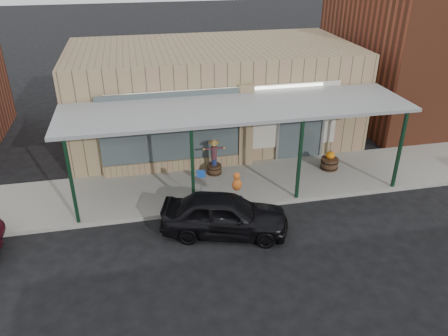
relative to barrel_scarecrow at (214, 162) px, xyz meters
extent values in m
plane|color=black|center=(0.67, -4.47, -0.63)|extent=(120.00, 120.00, 0.00)
cube|color=gray|center=(0.67, -0.87, -0.55)|extent=(40.00, 3.20, 0.15)
cube|color=#8F7D58|center=(0.67, 3.73, 1.47)|extent=(12.00, 6.00, 4.20)
cube|color=#4A575A|center=(-1.53, 0.58, 1.27)|extent=(5.20, 0.06, 2.80)
cube|color=#4A575A|center=(3.67, 0.71, 0.87)|extent=(1.80, 0.06, 2.80)
cube|color=#8F7D58|center=(1.37, 0.63, 1.07)|extent=(0.55, 0.30, 3.40)
cube|color=#8F7D58|center=(-1.53, 0.63, -0.28)|extent=(5.20, 0.30, 0.50)
cube|color=beige|center=(0.67, 0.70, 1.37)|extent=(9.00, 0.02, 2.60)
cube|color=white|center=(0.67, 0.67, 2.57)|extent=(7.50, 0.03, 0.10)
cube|color=gray|center=(0.67, -0.87, 2.42)|extent=(12.00, 3.00, 0.12)
cube|color=black|center=(-4.83, -2.32, 0.92)|extent=(0.10, 0.10, 2.95)
cube|color=black|center=(-1.13, -2.32, 0.92)|extent=(0.10, 0.10, 2.95)
cube|color=black|center=(2.47, -2.32, 0.92)|extent=(0.10, 0.10, 2.95)
cube|color=black|center=(6.17, -2.32, 0.92)|extent=(0.10, 0.10, 2.95)
cylinder|color=#47331C|center=(0.00, 0.00, -0.30)|extent=(0.70, 0.70, 0.37)
cylinder|color=navy|center=(0.00, 0.00, 0.02)|extent=(0.26, 0.26, 0.27)
cylinder|color=maroon|center=(0.00, 0.00, 0.41)|extent=(0.28, 0.28, 0.50)
sphere|color=#DEC255|center=(0.00, 0.00, 0.76)|extent=(0.20, 0.20, 0.20)
cone|color=#DEC255|center=(0.00, 0.00, 0.88)|extent=(0.33, 0.33, 0.13)
cylinder|color=#47331C|center=(4.47, -0.54, -0.26)|extent=(0.84, 0.84, 0.44)
ellipsoid|color=orange|center=(4.47, -0.54, 0.11)|extent=(0.35, 0.35, 0.29)
cylinder|color=#4C471E|center=(4.47, -0.54, 0.27)|extent=(0.04, 0.04, 0.07)
cylinder|color=gray|center=(-0.83, -2.07, 0.03)|extent=(0.04, 0.04, 1.02)
cube|color=blue|center=(-0.83, -2.07, 0.68)|extent=(0.26, 0.11, 0.27)
imported|color=black|center=(-0.36, -3.61, 0.03)|extent=(4.16, 2.58, 1.32)
ellipsoid|color=#C56A22|center=(0.25, -2.67, 0.48)|extent=(0.32, 0.27, 0.41)
sphere|color=#C56A22|center=(0.25, -2.62, 0.77)|extent=(0.24, 0.24, 0.24)
cylinder|color=#186E1B|center=(0.25, -2.67, 0.64)|extent=(0.16, 0.16, 0.02)
camera|label=1|loc=(-2.70, -14.54, 7.45)|focal=35.00mm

